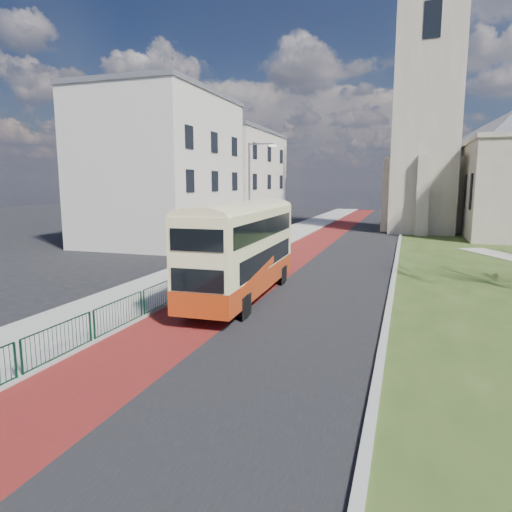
% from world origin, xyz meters
% --- Properties ---
extents(ground, '(160.00, 160.00, 0.00)m').
position_xyz_m(ground, '(0.00, 0.00, 0.00)').
color(ground, black).
rests_on(ground, ground).
extents(road_carriageway, '(9.00, 120.00, 0.01)m').
position_xyz_m(road_carriageway, '(1.50, 20.00, 0.01)').
color(road_carriageway, black).
rests_on(road_carriageway, ground).
extents(bus_lane, '(3.40, 120.00, 0.01)m').
position_xyz_m(bus_lane, '(-1.20, 20.00, 0.01)').
color(bus_lane, '#591414').
rests_on(bus_lane, ground).
extents(pavement_west, '(4.00, 120.00, 0.12)m').
position_xyz_m(pavement_west, '(-5.00, 20.00, 0.06)').
color(pavement_west, gray).
rests_on(pavement_west, ground).
extents(kerb_west, '(0.25, 120.00, 0.13)m').
position_xyz_m(kerb_west, '(-3.00, 20.00, 0.07)').
color(kerb_west, '#999993').
rests_on(kerb_west, ground).
extents(kerb_east, '(0.25, 80.00, 0.13)m').
position_xyz_m(kerb_east, '(6.10, 22.00, 0.07)').
color(kerb_east, '#999993').
rests_on(kerb_east, ground).
extents(pedestrian_railing, '(0.07, 24.00, 1.12)m').
position_xyz_m(pedestrian_railing, '(-2.95, 4.00, 0.55)').
color(pedestrian_railing, '#0B321F').
rests_on(pedestrian_railing, ground).
extents(gothic_church, '(16.38, 18.00, 40.00)m').
position_xyz_m(gothic_church, '(12.56, 38.00, 13.13)').
color(gothic_church, gray).
rests_on(gothic_church, ground).
extents(street_block_near, '(10.30, 14.30, 13.00)m').
position_xyz_m(street_block_near, '(-14.00, 22.00, 6.51)').
color(street_block_near, beige).
rests_on(street_block_near, ground).
extents(street_block_far, '(10.30, 16.30, 11.50)m').
position_xyz_m(street_block_far, '(-14.00, 38.00, 5.76)').
color(street_block_far, beige).
rests_on(street_block_far, ground).
extents(streetlamp, '(2.13, 0.18, 8.00)m').
position_xyz_m(streetlamp, '(-4.35, 18.00, 4.59)').
color(streetlamp, gray).
rests_on(streetlamp, pavement_west).
extents(bus, '(2.67, 10.17, 4.22)m').
position_xyz_m(bus, '(-0.37, 5.15, 2.41)').
color(bus, '#AE3410').
rests_on(bus, ground).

